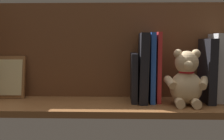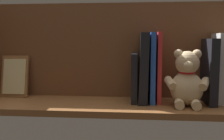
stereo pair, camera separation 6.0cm
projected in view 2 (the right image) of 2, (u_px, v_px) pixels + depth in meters
ground_plane at (112, 105)px, 96.18cm from camera, size 105.81×26.24×2.20cm
shelf_back_panel at (115, 50)px, 104.84cm from camera, size 105.81×1.50×37.03cm
dictionary_thick_white at (222, 68)px, 95.01cm from camera, size 5.11×11.24×24.92cm
book_1 at (209, 71)px, 94.09cm from camera, size 2.84×14.38×23.04cm
teddy_bear at (187, 81)px, 90.47cm from camera, size 15.70×13.05×19.41cm
book_2 at (158, 67)px, 96.87cm from camera, size 1.48×11.88×25.41cm
book_3 at (152, 67)px, 96.59cm from camera, size 1.76×12.90×25.25cm
book_4 at (144, 68)px, 96.15cm from camera, size 3.63×14.40×25.15cm
book_5 at (134, 77)px, 97.40cm from camera, size 2.19×13.30×17.77cm
picture_frame_leaning at (15, 76)px, 105.99cm from camera, size 10.85×4.53×16.58cm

